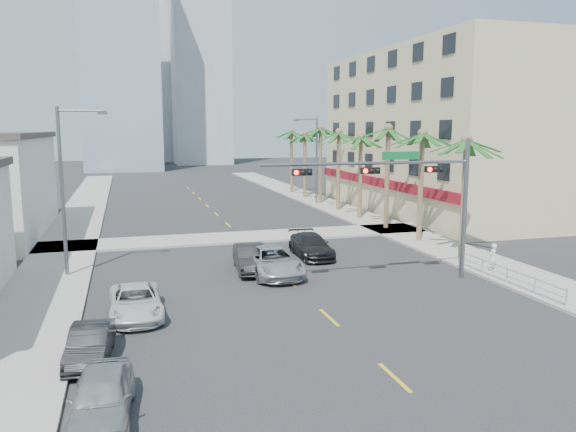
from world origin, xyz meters
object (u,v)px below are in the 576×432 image
object	(u,v)px
car_parked_mid	(90,344)
car_parked_far	(136,302)
traffic_signal_mast	(411,185)
car_lane_left	(250,258)
car_lane_right	(311,246)
car_lane_center	(272,261)
car_parked_near	(101,397)
pedestrian	(493,258)

from	to	relation	value
car_parked_mid	car_parked_far	distance (m)	4.59
traffic_signal_mast	car_lane_left	distance (m)	9.65
car_parked_mid	car_lane_right	bearing A→B (deg)	51.66
traffic_signal_mast	car_lane_left	size ratio (longest dim) A/B	2.48
traffic_signal_mast	car_lane_center	xyz separation A→B (m)	(-6.31, 3.46, -4.30)
car_parked_far	car_lane_center	xyz separation A→B (m)	(7.28, 5.01, 0.12)
car_parked_far	car_lane_right	distance (m)	13.71
car_parked_near	car_parked_mid	world-z (taller)	car_parked_near
car_parked_mid	car_lane_right	xyz separation A→B (m)	(12.28, 12.90, 0.09)
car_parked_near	car_lane_center	xyz separation A→B (m)	(8.36, 13.62, 0.07)
traffic_signal_mast	car_parked_mid	size ratio (longest dim) A/B	2.99
car_lane_right	car_lane_left	bearing A→B (deg)	-149.65
traffic_signal_mast	pedestrian	world-z (taller)	traffic_signal_mast
car_parked_near	car_lane_left	size ratio (longest dim) A/B	0.91
car_parked_far	car_lane_right	xyz separation A→B (m)	(10.68, 8.60, 0.06)
traffic_signal_mast	car_lane_right	distance (m)	8.78
car_parked_far	car_lane_left	size ratio (longest dim) A/B	1.03
car_parked_near	car_lane_center	world-z (taller)	car_lane_center
car_parked_near	car_parked_far	world-z (taller)	car_parked_near
car_parked_mid	pedestrian	size ratio (longest dim) A/B	2.37
car_lane_center	car_lane_right	bearing A→B (deg)	45.48
car_parked_mid	car_lane_right	world-z (taller)	car_lane_right
car_parked_near	pedestrian	distance (m)	22.40
car_parked_near	pedestrian	xyz separation A→B (m)	(19.87, 10.34, 0.24)
car_parked_mid	car_lane_center	distance (m)	12.87
car_lane_right	pedestrian	distance (m)	10.63
car_lane_right	pedestrian	size ratio (longest dim) A/B	3.10
car_parked_mid	car_lane_left	size ratio (longest dim) A/B	0.83
pedestrian	car_parked_near	bearing A→B (deg)	-2.57
car_parked_mid	car_lane_center	xyz separation A→B (m)	(8.88, 9.32, 0.15)
traffic_signal_mast	car_parked_far	xyz separation A→B (m)	(-13.58, -1.55, -4.42)
traffic_signal_mast	car_parked_near	size ratio (longest dim) A/B	2.73
traffic_signal_mast	car_parked_far	world-z (taller)	traffic_signal_mast
car_lane_left	traffic_signal_mast	bearing A→B (deg)	-27.40
car_lane_center	car_lane_right	world-z (taller)	car_lane_center
car_parked_mid	car_lane_left	xyz separation A→B (m)	(7.90, 10.48, 0.13)
car_lane_left	pedestrian	xyz separation A→B (m)	(12.49, -4.44, 0.19)
car_lane_left	car_parked_mid	bearing A→B (deg)	-122.01
car_parked_far	pedestrian	world-z (taller)	pedestrian
car_parked_far	car_lane_center	bearing A→B (deg)	33.78
car_parked_near	car_parked_far	xyz separation A→B (m)	(1.08, 8.61, -0.05)
car_parked_mid	pedestrian	distance (m)	21.27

